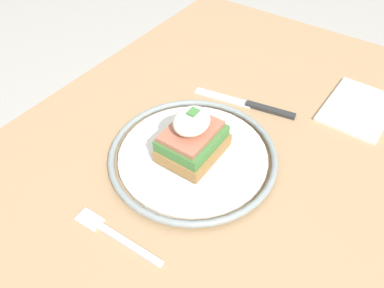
{
  "coord_description": "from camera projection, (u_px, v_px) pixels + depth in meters",
  "views": [
    {
      "loc": [
        -0.32,
        -0.2,
        1.18
      ],
      "look_at": [
        -0.0,
        0.02,
        0.78
      ],
      "focal_mm": 35.0,
      "sensor_mm": 36.0,
      "label": 1
    }
  ],
  "objects": [
    {
      "name": "dining_table",
      "position": [
        202.0,
        213.0,
        0.67
      ],
      "size": [
        1.02,
        0.65,
        0.75
      ],
      "color": "tan",
      "rests_on": "ground_plane"
    },
    {
      "name": "plate",
      "position": [
        192.0,
        156.0,
        0.57
      ],
      "size": [
        0.26,
        0.26,
        0.02
      ],
      "color": "silver",
      "rests_on": "dining_table"
    },
    {
      "name": "sandwich",
      "position": [
        192.0,
        137.0,
        0.55
      ],
      "size": [
        0.1,
        0.08,
        0.08
      ],
      "color": "#9E703D",
      "rests_on": "plate"
    },
    {
      "name": "fork",
      "position": [
        114.0,
        235.0,
        0.49
      ],
      "size": [
        0.02,
        0.14,
        0.0
      ],
      "color": "silver",
      "rests_on": "dining_table"
    },
    {
      "name": "knife",
      "position": [
        252.0,
        105.0,
        0.67
      ],
      "size": [
        0.05,
        0.19,
        0.01
      ],
      "color": "#2D2D2D",
      "rests_on": "dining_table"
    },
    {
      "name": "napkin",
      "position": [
        358.0,
        108.0,
        0.66
      ],
      "size": [
        0.15,
        0.11,
        0.01
      ],
      "primitive_type": "cube",
      "rotation": [
        0.0,
        0.0,
        -0.02
      ],
      "color": "white",
      "rests_on": "dining_table"
    }
  ]
}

